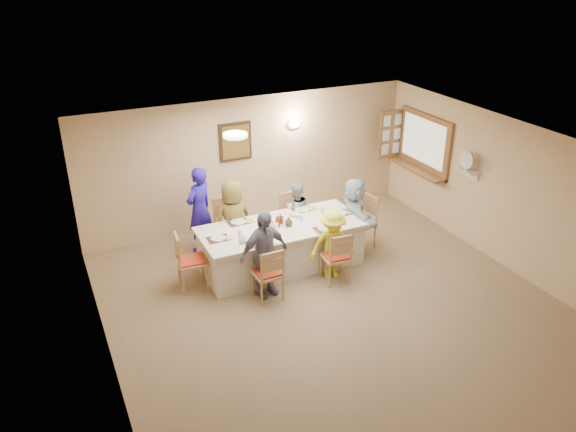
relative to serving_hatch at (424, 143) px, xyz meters
name	(u,v)px	position (x,y,z in m)	size (l,w,h in m)	color
ground	(340,314)	(-3.21, -2.40, -1.50)	(7.00, 7.00, 0.00)	#987857
room_walls	(345,222)	(-3.21, -2.40, 0.01)	(7.00, 7.00, 7.00)	tan
wall_picture	(235,142)	(-3.51, 1.06, 0.20)	(0.62, 0.05, 0.72)	#371F13
wall_sconce	(295,124)	(-2.31, 1.04, 0.40)	(0.26, 0.09, 0.18)	white
ceiling_light	(235,135)	(-4.21, -0.90, 0.97)	(0.36, 0.36, 0.05)	white
serving_hatch	(424,143)	(0.00, 0.00, 0.00)	(0.06, 1.50, 1.15)	brown
hatch_sill	(417,169)	(-0.12, 0.00, -0.53)	(0.30, 1.50, 0.05)	brown
shutter_door	(391,134)	(-0.26, 0.76, 0.00)	(0.55, 0.04, 1.00)	brown
fan_shelf	(468,171)	(-0.08, -1.35, -0.10)	(0.22, 0.36, 0.03)	white
desk_fan	(468,163)	(-0.11, -1.35, 0.05)	(0.30, 0.30, 0.28)	#A5A5A8
dining_table	(281,246)	(-3.41, -0.74, -1.12)	(2.74, 1.16, 0.76)	silver
chair_back_left	(231,227)	(-4.01, 0.06, -0.99)	(0.49, 0.49, 1.02)	tan
chair_back_right	(293,217)	(-2.81, 0.06, -1.06)	(0.43, 0.43, 0.89)	tan
chair_front_left	(267,272)	(-4.01, -1.54, -1.05)	(0.43, 0.43, 0.91)	tan
chair_front_right	(336,256)	(-2.81, -1.54, -1.05)	(0.43, 0.43, 0.91)	tan
chair_left_end	(192,260)	(-4.96, -0.74, -1.02)	(0.46, 0.46, 0.97)	tan
chair_right_end	(360,223)	(-1.86, -0.74, -1.01)	(0.47, 0.47, 0.99)	tan
diner_back_left	(233,219)	(-4.01, -0.06, -0.80)	(0.73, 0.52, 1.41)	brown
diner_back_right	(296,213)	(-2.81, -0.06, -0.92)	(0.62, 0.51, 1.16)	#8B95A1
diner_front_left	(264,254)	(-4.01, -1.42, -0.79)	(0.89, 0.50, 1.43)	gray
diner_front_right	(332,245)	(-2.81, -1.42, -0.91)	(0.83, 0.57, 1.19)	yellow
diner_right_end	(354,214)	(-1.99, -0.74, -0.82)	(0.63, 1.32, 1.36)	#ADC9DA
caregiver	(199,210)	(-4.46, 0.41, -0.72)	(0.68, 0.61, 1.57)	#281AB5
placemat_fl	(257,244)	(-4.01, -1.16, -0.74)	(0.32, 0.24, 0.01)	#472B19
plate_fl	(257,243)	(-4.01, -1.16, -0.73)	(0.23, 0.23, 0.01)	white
napkin_fl	(269,242)	(-3.83, -1.21, -0.73)	(0.14, 0.14, 0.01)	gold
placemat_fr	(325,229)	(-2.81, -1.16, -0.74)	(0.36, 0.26, 0.01)	#472B19
plate_fr	(325,228)	(-2.81, -1.16, -0.73)	(0.25, 0.25, 0.02)	white
napkin_fr	(336,228)	(-2.63, -1.21, -0.73)	(0.13, 0.13, 0.01)	gold
placemat_bl	(238,222)	(-4.01, -0.32, -0.74)	(0.36, 0.27, 0.01)	#472B19
plate_bl	(238,222)	(-4.01, -0.32, -0.73)	(0.25, 0.25, 0.02)	white
napkin_bl	(249,221)	(-3.83, -0.37, -0.73)	(0.15, 0.15, 0.01)	gold
placemat_br	(302,210)	(-2.81, -0.32, -0.74)	(0.34, 0.25, 0.01)	#472B19
plate_br	(302,209)	(-2.81, -0.32, -0.73)	(0.26, 0.26, 0.02)	white
napkin_br	(313,208)	(-2.63, -0.37, -0.73)	(0.15, 0.15, 0.01)	gold
placemat_le	(218,239)	(-4.51, -0.74, -0.74)	(0.35, 0.26, 0.01)	#472B19
plate_le	(218,238)	(-4.51, -0.74, -0.73)	(0.24, 0.24, 0.01)	white
napkin_le	(230,237)	(-4.33, -0.79, -0.73)	(0.14, 0.14, 0.01)	gold
placemat_re	(340,213)	(-2.29, -0.74, -0.74)	(0.35, 0.26, 0.01)	#472B19
plate_re	(340,213)	(-2.29, -0.74, -0.73)	(0.25, 0.25, 0.02)	white
napkin_re	(350,212)	(-2.11, -0.79, -0.73)	(0.13, 0.13, 0.01)	gold
teacup_a	(242,240)	(-4.21, -1.03, -0.69)	(0.16, 0.16, 0.09)	white
teacup_b	(290,206)	(-2.99, -0.19, -0.69)	(0.11, 0.11, 0.09)	white
bowl_a	(273,234)	(-3.67, -1.01, -0.71)	(0.23, 0.23, 0.05)	white
bowl_b	(295,214)	(-3.03, -0.50, -0.71)	(0.21, 0.21, 0.06)	white
condiment_ketchup	(278,220)	(-3.48, -0.74, -0.63)	(0.11, 0.12, 0.23)	#B2170F
condiment_brown	(280,219)	(-3.39, -0.66, -0.65)	(0.10, 0.10, 0.18)	#453012
condiment_malt	(289,221)	(-3.30, -0.80, -0.66)	(0.16, 0.16, 0.17)	#453012
drinking_glass	(272,223)	(-3.56, -0.69, -0.68)	(0.07, 0.07, 0.10)	silver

